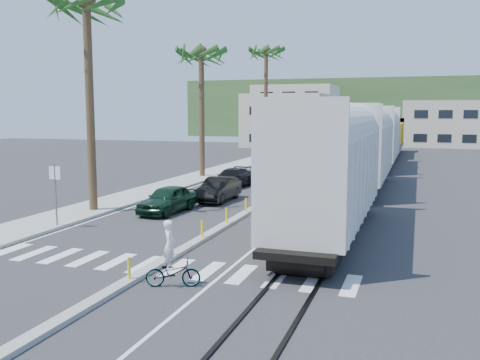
# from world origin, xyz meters

# --- Properties ---
(ground) EXTENTS (140.00, 140.00, 0.00)m
(ground) POSITION_xyz_m (0.00, 0.00, 0.00)
(ground) COLOR #28282B
(ground) RESTS_ON ground
(sidewalk) EXTENTS (3.00, 90.00, 0.15)m
(sidewalk) POSITION_xyz_m (-8.50, 25.00, 0.07)
(sidewalk) COLOR gray
(sidewalk) RESTS_ON ground
(rails) EXTENTS (1.56, 100.00, 0.06)m
(rails) POSITION_xyz_m (5.00, 28.00, 0.03)
(rails) COLOR black
(rails) RESTS_ON ground
(median) EXTENTS (0.45, 60.00, 0.85)m
(median) POSITION_xyz_m (0.00, 19.96, 0.09)
(median) COLOR gray
(median) RESTS_ON ground
(crosswalk) EXTENTS (14.00, 2.20, 0.01)m
(crosswalk) POSITION_xyz_m (0.00, -2.00, 0.01)
(crosswalk) COLOR silver
(crosswalk) RESTS_ON ground
(lane_markings) EXTENTS (9.42, 90.00, 0.01)m
(lane_markings) POSITION_xyz_m (-2.15, 25.00, 0.00)
(lane_markings) COLOR silver
(lane_markings) RESTS_ON ground
(freight_train) EXTENTS (3.00, 60.94, 5.85)m
(freight_train) POSITION_xyz_m (5.00, 24.97, 2.91)
(freight_train) COLOR beige
(freight_train) RESTS_ON ground
(palm_trees) EXTENTS (3.50, 37.20, 13.75)m
(palm_trees) POSITION_xyz_m (-8.10, 22.70, 10.81)
(palm_trees) COLOR brown
(palm_trees) RESTS_ON ground
(street_sign) EXTENTS (0.60, 0.08, 3.00)m
(street_sign) POSITION_xyz_m (-7.30, 2.00, 1.97)
(street_sign) COLOR slate
(street_sign) RESTS_ON ground
(buildings) EXTENTS (38.00, 27.00, 10.00)m
(buildings) POSITION_xyz_m (-6.41, 71.66, 4.36)
(buildings) COLOR beige
(buildings) RESTS_ON ground
(hillside) EXTENTS (80.00, 20.00, 12.00)m
(hillside) POSITION_xyz_m (0.00, 100.00, 6.00)
(hillside) COLOR #385628
(hillside) RESTS_ON ground
(car_lead) EXTENTS (2.38, 4.55, 1.46)m
(car_lead) POSITION_xyz_m (-4.13, 7.14, 0.73)
(car_lead) COLOR black
(car_lead) RESTS_ON ground
(car_second) EXTENTS (1.57, 4.37, 1.43)m
(car_second) POSITION_xyz_m (-2.87, 11.47, 0.72)
(car_second) COLOR black
(car_second) RESTS_ON ground
(car_third) EXTENTS (2.86, 5.08, 1.36)m
(car_third) POSITION_xyz_m (-3.98, 17.09, 0.68)
(car_third) COLOR black
(car_third) RESTS_ON ground
(car_rear) EXTENTS (2.43, 4.56, 1.21)m
(car_rear) POSITION_xyz_m (-3.10, 21.68, 0.61)
(car_rear) COLOR #949698
(car_rear) RESTS_ON ground
(cyclist) EXTENTS (1.66, 2.07, 2.10)m
(cyclist) POSITION_xyz_m (1.44, -3.86, 0.65)
(cyclist) COLOR #9EA0A5
(cyclist) RESTS_ON ground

